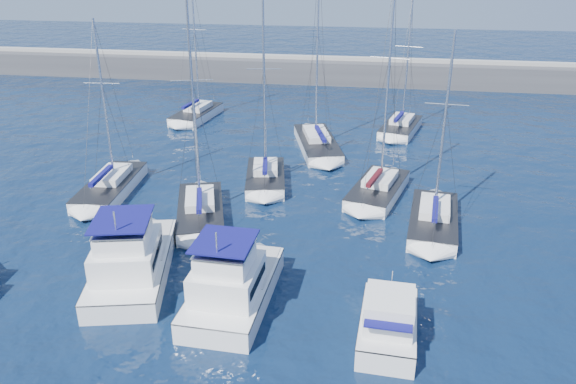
# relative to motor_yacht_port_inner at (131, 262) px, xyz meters

# --- Properties ---
(ground) EXTENTS (220.00, 220.00, 0.00)m
(ground) POSITION_rel_motor_yacht_port_inner_xyz_m (5.29, 0.42, -1.13)
(ground) COLOR black
(ground) RESTS_ON ground
(breakwater) EXTENTS (160.00, 6.00, 4.45)m
(breakwater) POSITION_rel_motor_yacht_port_inner_xyz_m (5.29, 52.42, -0.08)
(breakwater) COLOR #424244
(breakwater) RESTS_ON ground
(motor_yacht_port_inner) EXTENTS (5.86, 9.85, 4.69)m
(motor_yacht_port_inner) POSITION_rel_motor_yacht_port_inner_xyz_m (0.00, 0.00, 0.00)
(motor_yacht_port_inner) COLOR white
(motor_yacht_port_inner) RESTS_ON ground
(motor_yacht_stbd_inner) EXTENTS (4.11, 8.19, 4.69)m
(motor_yacht_stbd_inner) POSITION_rel_motor_yacht_port_inner_xyz_m (6.16, -1.55, -0.00)
(motor_yacht_stbd_inner) COLOR white
(motor_yacht_stbd_inner) RESTS_ON ground
(motor_yacht_stbd_outer) EXTENTS (2.98, 5.61, 3.20)m
(motor_yacht_stbd_outer) POSITION_rel_motor_yacht_port_inner_xyz_m (14.18, -3.21, -0.19)
(motor_yacht_stbd_outer) COLOR white
(motor_yacht_stbd_outer) RESTS_ON ground
(sailboat_mid_a) EXTENTS (3.63, 8.70, 13.14)m
(sailboat_mid_a) POSITION_rel_motor_yacht_port_inner_xyz_m (-6.61, 11.45, -0.63)
(sailboat_mid_a) COLOR white
(sailboat_mid_a) RESTS_ON ground
(sailboat_mid_b) EXTENTS (5.29, 8.72, 15.13)m
(sailboat_mid_b) POSITION_rel_motor_yacht_port_inner_xyz_m (1.47, 8.22, -0.61)
(sailboat_mid_b) COLOR white
(sailboat_mid_b) RESTS_ON ground
(sailboat_mid_c) EXTENTS (4.10, 7.33, 14.32)m
(sailboat_mid_c) POSITION_rel_motor_yacht_port_inner_xyz_m (4.77, 14.95, -0.60)
(sailboat_mid_c) COLOR white
(sailboat_mid_c) RESTS_ON ground
(sailboat_mid_d) EXTENTS (5.01, 8.12, 16.39)m
(sailboat_mid_d) POSITION_rel_motor_yacht_port_inner_xyz_m (13.61, 13.89, -0.59)
(sailboat_mid_d) COLOR white
(sailboat_mid_d) RESTS_ON ground
(sailboat_mid_e) EXTENTS (3.91, 8.28, 13.12)m
(sailboat_mid_e) POSITION_rel_motor_yacht_port_inner_xyz_m (17.32, 9.29, -0.63)
(sailboat_mid_e) COLOR white
(sailboat_mid_e) RESTS_ON ground
(sailboat_back_a) EXTENTS (4.16, 8.15, 14.99)m
(sailboat_back_a) POSITION_rel_motor_yacht_port_inner_xyz_m (-6.14, 31.82, -0.60)
(sailboat_back_a) COLOR white
(sailboat_back_a) RESTS_ON ground
(sailboat_back_b) EXTENTS (5.63, 10.20, 17.13)m
(sailboat_back_b) POSITION_rel_motor_yacht_port_inner_xyz_m (7.92, 23.95, -0.60)
(sailboat_back_b) COLOR white
(sailboat_back_b) RESTS_ON ground
(sailboat_back_c) EXTENTS (4.75, 7.86, 13.43)m
(sailboat_back_c) POSITION_rel_motor_yacht_port_inner_xyz_m (15.74, 30.24, -0.62)
(sailboat_back_c) COLOR white
(sailboat_back_c) RESTS_ON ground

